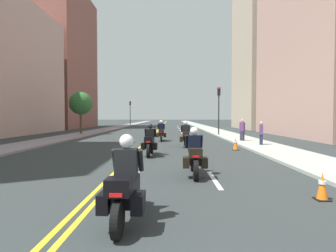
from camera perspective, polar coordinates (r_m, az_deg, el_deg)
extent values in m
plane|color=#2A3030|center=(48.47, -1.58, -0.35)|extent=(264.00, 264.00, 0.00)
cube|color=gray|center=(49.36, -10.54, -0.27)|extent=(2.78, 144.00, 0.12)
cube|color=#98A296|center=(48.79, 7.48, -0.28)|extent=(2.78, 144.00, 0.12)
cube|color=yellow|center=(48.47, -1.72, -0.34)|extent=(0.12, 132.00, 0.01)
cube|color=yellow|center=(48.46, -1.44, -0.34)|extent=(0.12, 132.00, 0.01)
cube|color=silver|center=(8.71, 9.48, -10.82)|extent=(0.14, 2.40, 0.01)
cube|color=silver|center=(14.58, 5.81, -5.65)|extent=(0.14, 2.40, 0.01)
cube|color=silver|center=(20.53, 4.28, -3.44)|extent=(0.14, 2.40, 0.01)
cube|color=silver|center=(26.50, 3.45, -2.23)|extent=(0.14, 2.40, 0.01)
cube|color=silver|center=(32.48, 2.92, -1.46)|extent=(0.14, 2.40, 0.01)
cube|color=silver|center=(38.47, 2.55, -0.94)|extent=(0.14, 2.40, 0.01)
cube|color=silver|center=(44.46, 2.29, -0.55)|extent=(0.14, 2.40, 0.01)
cube|color=silver|center=(50.45, 2.08, -0.26)|extent=(0.14, 2.40, 0.01)
cube|color=silver|center=(56.44, 1.92, -0.02)|extent=(0.14, 2.40, 0.01)
cube|color=tan|center=(33.30, 30.12, 20.49)|extent=(8.63, 17.09, 25.33)
cube|color=brown|center=(51.92, -20.82, 12.60)|extent=(7.55, 16.23, 23.30)
cube|color=#2D3847|center=(52.64, -24.61, 6.00)|extent=(0.04, 13.63, 0.90)
cube|color=#2D3847|center=(53.49, -24.71, 12.86)|extent=(0.04, 13.63, 0.90)
cube|color=#2D3847|center=(55.09, -24.81, 19.42)|extent=(0.04, 13.63, 0.90)
cube|color=#B1A28B|center=(48.69, 19.20, 17.76)|extent=(7.47, 12.54, 30.60)
cube|color=#2D3847|center=(48.47, 23.36, 8.55)|extent=(0.04, 10.53, 0.90)
cube|color=#2D3847|center=(50.17, 23.49, 18.14)|extent=(0.04, 10.53, 0.90)
cylinder|color=black|center=(6.10, -7.03, -13.45)|extent=(0.14, 0.62, 0.61)
cylinder|color=black|center=(4.65, -10.31, -18.44)|extent=(0.14, 0.62, 0.61)
cube|color=silver|center=(6.02, -7.04, -10.46)|extent=(0.15, 0.32, 0.04)
cube|color=black|center=(5.29, -8.45, -12.73)|extent=(0.36, 1.19, 0.40)
cube|color=black|center=(4.58, -10.13, -12.23)|extent=(0.41, 0.37, 0.28)
cube|color=red|center=(4.42, -10.68, -13.83)|extent=(0.20, 0.04, 0.06)
cube|color=black|center=(4.94, -12.79, -15.02)|extent=(0.21, 0.45, 0.32)
cube|color=black|center=(4.83, -6.13, -15.38)|extent=(0.21, 0.45, 0.32)
cube|color=#B2C1CC|center=(5.69, -7.52, -7.77)|extent=(0.36, 0.13, 0.36)
cube|color=black|center=(5.14, -8.58, -7.74)|extent=(0.41, 0.27, 0.55)
cylinder|color=black|center=(5.33, -10.82, -6.87)|extent=(0.11, 0.28, 0.45)
cylinder|color=black|center=(5.24, -5.67, -6.99)|extent=(0.11, 0.28, 0.45)
sphere|color=white|center=(5.12, -8.54, -3.10)|extent=(0.26, 0.26, 0.26)
cylinder|color=black|center=(9.98, 5.10, -7.29)|extent=(0.15, 0.66, 0.65)
cylinder|color=black|center=(8.45, 5.72, -8.97)|extent=(0.15, 0.66, 0.65)
cube|color=silver|center=(9.93, 5.10, -5.31)|extent=(0.15, 0.32, 0.04)
cube|color=black|center=(9.17, 5.39, -6.34)|extent=(0.34, 1.19, 0.40)
cube|color=black|center=(8.45, 5.69, -5.54)|extent=(0.41, 0.37, 0.28)
cube|color=red|center=(8.27, 5.78, -6.26)|extent=(0.20, 0.03, 0.06)
cube|color=black|center=(8.71, 3.72, -7.44)|extent=(0.21, 0.44, 0.32)
cube|color=black|center=(8.75, 7.42, -7.41)|extent=(0.21, 0.44, 0.32)
cube|color=#B2C1CC|center=(9.61, 5.21, -3.67)|extent=(0.36, 0.13, 0.36)
cube|color=black|center=(9.06, 5.41, -3.53)|extent=(0.41, 0.27, 0.51)
cylinder|color=black|center=(9.20, 3.86, -3.14)|extent=(0.11, 0.28, 0.45)
cylinder|color=black|center=(9.23, 6.85, -3.13)|extent=(0.11, 0.28, 0.45)
sphere|color=white|center=(9.06, 5.41, -1.02)|extent=(0.26, 0.26, 0.26)
cylinder|color=black|center=(14.52, -3.34, -4.35)|extent=(0.14, 0.67, 0.67)
cylinder|color=black|center=(13.01, -4.04, -5.09)|extent=(0.14, 0.67, 0.67)
cube|color=silver|center=(14.49, -3.34, -2.96)|extent=(0.15, 0.32, 0.04)
cube|color=black|center=(13.74, -3.67, -3.54)|extent=(0.36, 1.18, 0.40)
cube|color=black|center=(13.03, -4.01, -2.86)|extent=(0.41, 0.37, 0.28)
cube|color=red|center=(12.85, -4.10, -3.29)|extent=(0.20, 0.04, 0.06)
cube|color=black|center=(13.33, -5.09, -4.14)|extent=(0.22, 0.45, 0.32)
cube|color=black|center=(13.26, -2.68, -4.17)|extent=(0.22, 0.45, 0.32)
cube|color=#B2C1CC|center=(14.19, -3.46, -1.82)|extent=(0.36, 0.13, 0.36)
cube|color=black|center=(13.65, -3.70, -1.67)|extent=(0.41, 0.27, 0.51)
cylinder|color=black|center=(13.83, -4.62, -1.42)|extent=(0.11, 0.28, 0.45)
cylinder|color=black|center=(13.77, -2.64, -1.43)|extent=(0.11, 0.28, 0.45)
sphere|color=black|center=(13.66, -3.69, -0.02)|extent=(0.26, 0.26, 0.26)
cylinder|color=black|center=(18.61, 3.49, -2.96)|extent=(0.12, 0.68, 0.68)
cylinder|color=black|center=(17.09, 3.72, -3.40)|extent=(0.12, 0.68, 0.68)
cube|color=silver|center=(18.58, 3.49, -1.86)|extent=(0.14, 0.32, 0.04)
cube|color=black|center=(17.83, 3.60, -2.28)|extent=(0.33, 1.16, 0.40)
cube|color=black|center=(17.13, 3.72, -1.71)|extent=(0.40, 0.36, 0.28)
cube|color=red|center=(16.94, 3.75, -2.02)|extent=(0.20, 0.03, 0.06)
cube|color=black|center=(17.37, 2.75, -2.72)|extent=(0.20, 0.44, 0.32)
cube|color=black|center=(17.39, 4.60, -2.71)|extent=(0.20, 0.44, 0.32)
cube|color=#B2C1CC|center=(18.29, 3.53, -0.98)|extent=(0.36, 0.12, 0.36)
cube|color=black|center=(17.75, 3.62, -0.71)|extent=(0.40, 0.26, 0.58)
cylinder|color=black|center=(17.88, 2.83, -0.53)|extent=(0.10, 0.28, 0.45)
cylinder|color=black|center=(17.91, 4.36, -0.53)|extent=(0.10, 0.28, 0.45)
sphere|color=white|center=(17.76, 3.61, 0.67)|extent=(0.26, 0.26, 0.26)
cylinder|color=black|center=(22.76, -1.46, -2.13)|extent=(0.16, 0.64, 0.63)
cylinder|color=black|center=(21.26, -1.38, -2.41)|extent=(0.16, 0.64, 0.63)
cube|color=silver|center=(22.74, -1.46, -1.28)|extent=(0.16, 0.33, 0.04)
cube|color=black|center=(21.99, -1.42, -1.54)|extent=(0.38, 1.15, 0.40)
cube|color=black|center=(21.31, -1.39, -1.06)|extent=(0.42, 0.38, 0.28)
cube|color=red|center=(21.12, -1.38, -1.30)|extent=(0.20, 0.04, 0.06)
cube|color=black|center=(21.55, -2.14, -1.88)|extent=(0.22, 0.45, 0.32)
cube|color=black|center=(21.56, -0.66, -1.87)|extent=(0.22, 0.45, 0.32)
cube|color=#B2C1CC|center=(22.45, -1.45, -0.50)|extent=(0.37, 0.14, 0.36)
cube|color=black|center=(21.92, -1.42, -0.24)|extent=(0.41, 0.28, 0.60)
cylinder|color=black|center=(22.06, -2.05, -0.10)|extent=(0.11, 0.29, 0.45)
cylinder|color=black|center=(22.07, -0.81, -0.10)|extent=(0.11, 0.29, 0.45)
sphere|color=white|center=(21.94, -1.42, 0.90)|extent=(0.26, 0.26, 0.26)
cube|color=black|center=(16.44, 13.72, -4.80)|extent=(0.35, 0.35, 0.03)
cone|color=orange|center=(16.40, 13.73, -3.55)|extent=(0.28, 0.28, 0.69)
cylinder|color=white|center=(16.39, 13.74, -3.26)|extent=(0.19, 0.19, 0.08)
cube|color=black|center=(7.51, 29.12, -13.04)|extent=(0.31, 0.31, 0.03)
cone|color=orange|center=(7.43, 29.16, -10.63)|extent=(0.25, 0.25, 0.62)
cylinder|color=white|center=(7.42, 29.17, -10.07)|extent=(0.17, 0.17, 0.08)
cylinder|color=black|center=(28.63, 10.39, 2.18)|extent=(0.12, 0.12, 4.13)
cube|color=black|center=(28.74, 10.42, 7.00)|extent=(0.28, 0.28, 0.80)
sphere|color=red|center=(28.62, 10.47, 7.58)|extent=(0.18, 0.18, 0.18)
cylinder|color=black|center=(58.68, -7.78, 2.17)|extent=(0.12, 0.12, 4.39)
cube|color=black|center=(58.75, -7.79, 4.66)|extent=(0.28, 0.28, 0.80)
sphere|color=yellow|center=(58.60, -7.81, 4.66)|extent=(0.18, 0.18, 0.18)
cube|color=#2B2A38|center=(21.68, 15.01, -2.12)|extent=(0.34, 0.34, 0.84)
cube|color=#5D3466|center=(21.64, 15.03, -0.14)|extent=(0.40, 0.42, 0.66)
sphere|color=tan|center=(21.63, 15.04, 1.05)|extent=(0.22, 0.22, 0.22)
cube|color=#212439|center=(18.90, 18.61, -2.84)|extent=(0.27, 0.32, 0.77)
cube|color=#52346B|center=(18.86, 18.63, -0.74)|extent=(0.31, 0.41, 0.61)
sphere|color=tan|center=(18.84, 18.64, 0.55)|extent=(0.22, 0.22, 0.22)
cube|color=blue|center=(19.09, 18.60, -1.33)|extent=(0.14, 0.18, 0.24)
cylinder|color=#4E3A25|center=(31.36, -17.48, 0.62)|extent=(0.24, 0.24, 2.51)
sphere|color=#295B2B|center=(31.38, -17.52, 4.49)|extent=(2.47, 2.47, 2.47)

